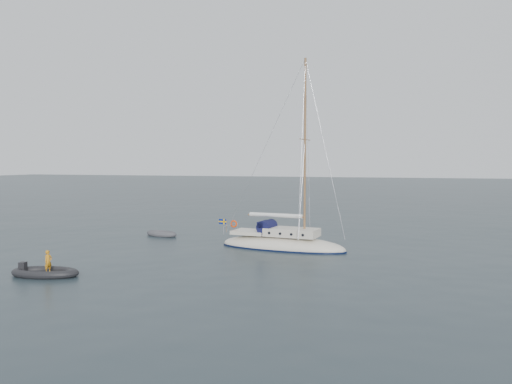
% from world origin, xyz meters
% --- Properties ---
extents(ground, '(300.00, 300.00, 0.00)m').
position_xyz_m(ground, '(0.00, 0.00, 0.00)').
color(ground, black).
rests_on(ground, ground).
extents(sailboat, '(8.70, 2.61, 12.38)m').
position_xyz_m(sailboat, '(2.24, -0.39, 0.94)').
color(sailboat, beige).
rests_on(sailboat, ground).
extents(dinghy, '(2.67, 1.20, 0.38)m').
position_xyz_m(dinghy, '(-7.67, 2.13, 0.17)').
color(dinghy, '#4D4C51').
rests_on(dinghy, ground).
extents(rib, '(3.38, 1.54, 1.28)m').
position_xyz_m(rib, '(-6.79, -11.24, 0.20)').
color(rib, black).
rests_on(rib, ground).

